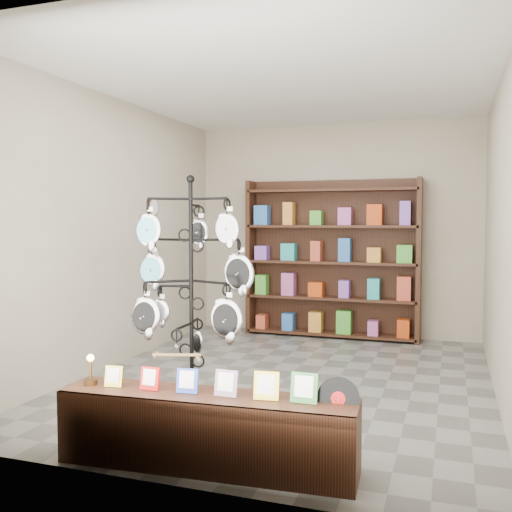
# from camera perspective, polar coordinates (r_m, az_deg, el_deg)

# --- Properties ---
(ground) EXTENTS (5.00, 5.00, 0.00)m
(ground) POSITION_cam_1_polar(r_m,az_deg,el_deg) (6.00, 3.02, -12.19)
(ground) COLOR slate
(ground) RESTS_ON ground
(room_envelope) EXTENTS (5.00, 5.00, 5.00)m
(room_envelope) POSITION_cam_1_polar(r_m,az_deg,el_deg) (5.78, 3.08, 5.75)
(room_envelope) COLOR #B4A991
(room_envelope) RESTS_ON ground
(display_tree) EXTENTS (1.02, 0.98, 1.99)m
(display_tree) POSITION_cam_1_polar(r_m,az_deg,el_deg) (4.56, -6.50, -2.51)
(display_tree) COLOR black
(display_tree) RESTS_ON ground
(front_shelf) EXTENTS (2.01, 0.53, 0.70)m
(front_shelf) POSITION_cam_1_polar(r_m,az_deg,el_deg) (3.94, -4.93, -16.98)
(front_shelf) COLOR black
(front_shelf) RESTS_ON ground
(back_shelving) EXTENTS (2.42, 0.36, 2.20)m
(back_shelving) POSITION_cam_1_polar(r_m,az_deg,el_deg) (8.03, 7.54, -0.76)
(back_shelving) COLOR black
(back_shelving) RESTS_ON ground
(wall_clocks) EXTENTS (0.03, 0.24, 0.84)m
(wall_clocks) POSITION_cam_1_polar(r_m,az_deg,el_deg) (7.28, -10.25, 2.48)
(wall_clocks) COLOR black
(wall_clocks) RESTS_ON ground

